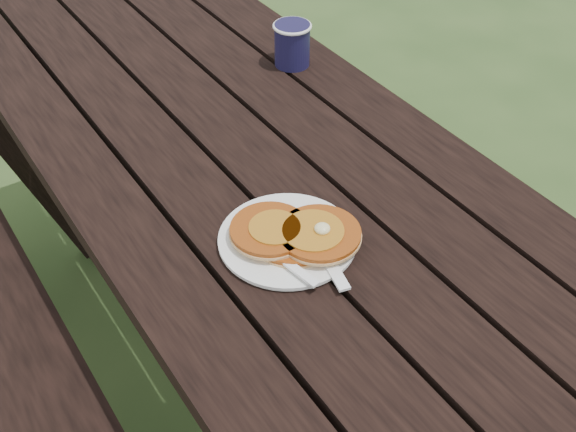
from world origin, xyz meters
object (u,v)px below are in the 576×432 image
picnic_table (240,263)px  plate (287,240)px  coffee_cup (292,42)px  pancake_stack (296,233)px

picnic_table → plate: plate is taller
picnic_table → coffee_cup: bearing=32.2°
picnic_table → plate: (-0.09, -0.34, 0.39)m
pancake_stack → coffee_cup: size_ratio=2.00×
coffee_cup → plate: bearing=-124.5°
plate → coffee_cup: 0.61m
plate → pancake_stack: bearing=-52.7°
plate → coffee_cup: bearing=55.5°
plate → pancake_stack: (0.01, -0.01, 0.02)m
coffee_cup → picnic_table: bearing=-147.8°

